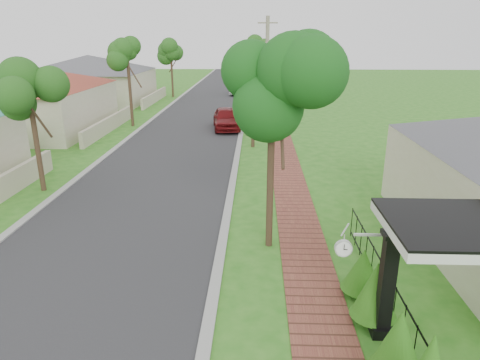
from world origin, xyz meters
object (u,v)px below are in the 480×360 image
(porch_post, at_px, (386,291))
(near_tree, at_px, (272,92))
(parked_car_red, at_px, (226,119))
(parked_car_white, at_px, (238,89))
(utility_pole, at_px, (267,79))
(station_clock, at_px, (346,247))

(porch_post, xyz_separation_m, near_tree, (-2.41, 4.22, 3.72))
(parked_car_red, relative_size, parked_car_white, 1.12)
(utility_pole, bearing_deg, near_tree, -90.61)
(parked_car_red, bearing_deg, parked_car_white, 82.67)
(near_tree, height_order, station_clock, near_tree)
(station_clock, bearing_deg, utility_pole, 94.29)
(parked_car_white, bearing_deg, porch_post, -76.18)
(porch_post, xyz_separation_m, station_clock, (-0.86, 0.40, 0.83))
(near_tree, xyz_separation_m, station_clock, (1.55, -3.82, -2.89))
(station_clock, bearing_deg, parked_car_red, 100.81)
(parked_car_white, height_order, near_tree, near_tree)
(parked_car_white, distance_m, utility_pole, 22.57)
(parked_car_white, bearing_deg, station_clock, -77.30)
(parked_car_red, bearing_deg, utility_pole, -55.88)
(utility_pole, bearing_deg, parked_car_white, 97.05)
(parked_car_red, height_order, station_clock, station_clock)
(utility_pole, bearing_deg, porch_post, -83.25)
(porch_post, relative_size, parked_car_white, 0.63)
(porch_post, height_order, utility_pole, utility_pole)
(parked_car_white, xyz_separation_m, near_tree, (2.59, -36.97, 4.18))
(near_tree, distance_m, utility_pole, 14.82)
(station_clock, bearing_deg, parked_car_white, 95.79)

